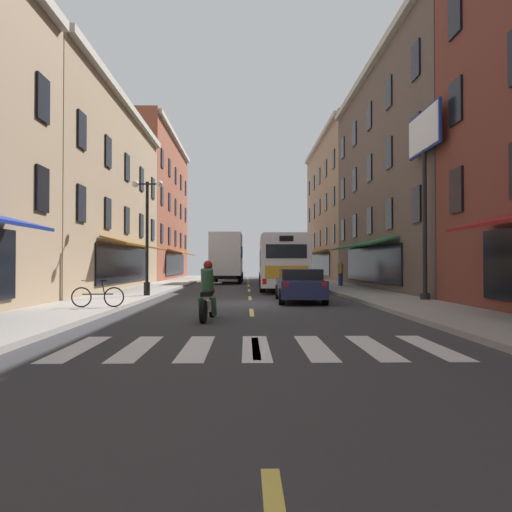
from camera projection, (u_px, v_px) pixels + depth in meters
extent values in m
cube|color=#333335|center=(251.00, 305.00, 18.93)|extent=(34.80, 80.00, 0.10)
cube|color=#DBCC4C|center=(256.00, 347.00, 8.93)|extent=(0.14, 2.40, 0.01)
cube|color=#DBCC4C|center=(252.00, 312.00, 15.43)|extent=(0.14, 2.40, 0.01)
cube|color=#DBCC4C|center=(250.00, 298.00, 21.93)|extent=(0.14, 2.40, 0.01)
cube|color=#DBCC4C|center=(249.00, 290.00, 28.43)|extent=(0.14, 2.40, 0.01)
cube|color=#DBCC4C|center=(249.00, 285.00, 34.92)|extent=(0.14, 2.40, 0.01)
cube|color=#DBCC4C|center=(248.00, 282.00, 41.42)|extent=(0.14, 2.40, 0.01)
cube|color=#DBCC4C|center=(248.00, 280.00, 47.92)|extent=(0.14, 2.40, 0.01)
cube|color=#DBCC4C|center=(248.00, 278.00, 54.42)|extent=(0.14, 2.40, 0.01)
cube|color=silver|center=(78.00, 348.00, 8.86)|extent=(0.50, 2.80, 0.01)
cube|color=silver|center=(137.00, 348.00, 8.89)|extent=(0.50, 2.80, 0.01)
cube|color=silver|center=(197.00, 348.00, 8.91)|extent=(0.50, 2.80, 0.01)
cube|color=silver|center=(256.00, 347.00, 8.93)|extent=(0.50, 2.80, 0.01)
cube|color=silver|center=(314.00, 347.00, 8.96)|extent=(0.50, 2.80, 0.01)
cube|color=silver|center=(373.00, 347.00, 8.98)|extent=(0.50, 2.80, 0.01)
cube|color=silver|center=(431.00, 347.00, 9.00)|extent=(0.50, 2.80, 0.01)
cube|color=gray|center=(101.00, 302.00, 18.81)|extent=(3.00, 80.00, 0.14)
cube|color=gray|center=(399.00, 302.00, 19.05)|extent=(3.00, 80.00, 0.14)
cube|color=black|center=(42.00, 189.00, 16.85)|extent=(0.10, 1.00, 1.60)
cube|color=black|center=(43.00, 99.00, 16.90)|extent=(0.10, 1.00, 1.60)
cube|color=#9E8466|center=(60.00, 195.00, 28.79)|extent=(8.00, 19.90, 11.45)
cube|color=#B2AD9E|center=(129.00, 107.00, 28.96)|extent=(0.44, 19.40, 0.40)
cube|color=black|center=(127.00, 264.00, 28.80)|extent=(0.10, 12.00, 2.10)
cube|color=brown|center=(139.00, 244.00, 28.83)|extent=(1.38, 11.20, 0.44)
cube|color=black|center=(81.00, 204.00, 20.85)|extent=(0.10, 1.00, 1.60)
cube|color=black|center=(108.00, 213.00, 24.85)|extent=(0.10, 1.00, 1.60)
cube|color=black|center=(127.00, 220.00, 28.84)|extent=(0.10, 1.00, 1.60)
cube|color=black|center=(141.00, 226.00, 32.84)|extent=(0.10, 1.00, 1.60)
cube|color=black|center=(153.00, 230.00, 36.84)|extent=(0.10, 1.00, 1.60)
cube|color=black|center=(82.00, 130.00, 20.90)|extent=(0.10, 1.00, 1.60)
cube|color=black|center=(108.00, 152.00, 24.90)|extent=(0.10, 1.00, 1.60)
cube|color=black|center=(127.00, 167.00, 28.90)|extent=(0.10, 1.00, 1.60)
cube|color=black|center=(142.00, 179.00, 32.90)|extent=(0.10, 1.00, 1.60)
cube|color=black|center=(153.00, 188.00, 36.90)|extent=(0.10, 1.00, 1.60)
cube|color=brown|center=(136.00, 208.00, 48.80)|extent=(8.00, 19.90, 14.52)
cube|color=#B2AD9E|center=(177.00, 141.00, 49.01)|extent=(0.44, 19.40, 0.40)
cube|color=black|center=(176.00, 264.00, 48.79)|extent=(0.10, 12.00, 2.10)
cube|color=brown|center=(183.00, 252.00, 48.83)|extent=(1.38, 11.20, 0.44)
cube|color=black|center=(162.00, 233.00, 40.84)|extent=(0.10, 1.00, 1.60)
cube|color=black|center=(169.00, 236.00, 44.84)|extent=(0.10, 1.00, 1.60)
cube|color=black|center=(176.00, 238.00, 48.84)|extent=(0.10, 1.00, 1.60)
cube|color=black|center=(181.00, 240.00, 52.84)|extent=(0.10, 1.00, 1.60)
cube|color=black|center=(186.00, 242.00, 56.83)|extent=(0.10, 1.00, 1.60)
cube|color=black|center=(162.00, 196.00, 40.89)|extent=(0.10, 1.00, 1.60)
cube|color=black|center=(170.00, 202.00, 44.89)|extent=(0.10, 1.00, 1.60)
cube|color=black|center=(176.00, 207.00, 48.89)|extent=(0.10, 1.00, 1.60)
cube|color=black|center=(181.00, 211.00, 52.89)|extent=(0.10, 1.00, 1.60)
cube|color=black|center=(186.00, 215.00, 56.89)|extent=(0.10, 1.00, 1.60)
cube|color=black|center=(162.00, 159.00, 40.95)|extent=(0.10, 1.00, 1.60)
cube|color=black|center=(170.00, 168.00, 44.95)|extent=(0.10, 1.00, 1.60)
cube|color=black|center=(176.00, 176.00, 48.95)|extent=(0.10, 1.00, 1.60)
cube|color=black|center=(181.00, 182.00, 52.94)|extent=(0.10, 1.00, 1.60)
cube|color=black|center=(186.00, 188.00, 56.94)|extent=(0.10, 1.00, 1.60)
cube|color=black|center=(456.00, 191.00, 17.16)|extent=(0.10, 1.00, 1.60)
cube|color=black|center=(456.00, 102.00, 17.21)|extent=(0.10, 1.00, 1.60)
cube|color=black|center=(455.00, 14.00, 17.27)|extent=(0.10, 1.00, 1.60)
cube|color=brown|center=(435.00, 177.00, 29.28)|extent=(8.00, 19.90, 13.82)
cube|color=#B2AD9E|center=(368.00, 70.00, 29.31)|extent=(0.44, 19.40, 0.40)
cube|color=black|center=(370.00, 264.00, 29.11)|extent=(0.10, 12.00, 2.10)
cube|color=#1E6638|center=(358.00, 245.00, 29.11)|extent=(1.38, 11.20, 0.44)
cube|color=black|center=(417.00, 204.00, 21.15)|extent=(0.10, 1.00, 1.60)
cube|color=black|center=(389.00, 214.00, 25.15)|extent=(0.10, 1.00, 1.60)
cube|color=black|center=(370.00, 221.00, 29.15)|extent=(0.10, 1.00, 1.60)
cube|color=black|center=(355.00, 226.00, 33.15)|extent=(0.10, 1.00, 1.60)
cube|color=black|center=(343.00, 230.00, 37.15)|extent=(0.10, 1.00, 1.60)
cube|color=black|center=(416.00, 132.00, 21.21)|extent=(0.10, 1.00, 1.60)
cube|color=black|center=(389.00, 153.00, 25.21)|extent=(0.10, 1.00, 1.60)
cube|color=black|center=(370.00, 169.00, 29.21)|extent=(0.10, 1.00, 1.60)
cube|color=black|center=(355.00, 180.00, 33.21)|extent=(0.10, 1.00, 1.60)
cube|color=black|center=(343.00, 189.00, 37.20)|extent=(0.10, 1.00, 1.60)
cube|color=black|center=(416.00, 61.00, 21.26)|extent=(0.10, 1.00, 1.60)
cube|color=black|center=(389.00, 93.00, 25.26)|extent=(0.10, 1.00, 1.60)
cube|color=black|center=(369.00, 116.00, 29.26)|extent=(0.10, 1.00, 1.60)
cube|color=black|center=(355.00, 134.00, 33.26)|extent=(0.10, 1.00, 1.60)
cube|color=black|center=(343.00, 148.00, 37.26)|extent=(0.10, 1.00, 1.60)
cube|color=#9E8466|center=(358.00, 209.00, 49.28)|extent=(8.00, 19.90, 14.44)
cube|color=#B2AD9E|center=(319.00, 143.00, 49.31)|extent=(0.44, 19.40, 0.40)
cube|color=black|center=(319.00, 264.00, 49.10)|extent=(0.10, 12.00, 2.10)
cube|color=brown|center=(313.00, 253.00, 49.10)|extent=(1.38, 11.20, 0.44)
cube|color=black|center=(334.00, 233.00, 41.15)|extent=(0.10, 1.00, 1.60)
cube|color=black|center=(326.00, 236.00, 45.15)|extent=(0.10, 1.00, 1.60)
cube|color=black|center=(319.00, 238.00, 49.14)|extent=(0.10, 1.00, 1.60)
cube|color=black|center=(314.00, 240.00, 53.14)|extent=(0.10, 1.00, 1.60)
cube|color=black|center=(309.00, 242.00, 57.14)|extent=(0.10, 1.00, 1.60)
cube|color=black|center=(334.00, 196.00, 41.20)|extent=(0.10, 1.00, 1.60)
cube|color=black|center=(326.00, 202.00, 45.20)|extent=(0.10, 1.00, 1.60)
cube|color=black|center=(319.00, 207.00, 49.20)|extent=(0.10, 1.00, 1.60)
cube|color=black|center=(314.00, 212.00, 53.20)|extent=(0.10, 1.00, 1.60)
cube|color=black|center=(309.00, 215.00, 57.20)|extent=(0.10, 1.00, 1.60)
cube|color=black|center=(333.00, 159.00, 41.26)|extent=(0.10, 1.00, 1.60)
cube|color=black|center=(326.00, 169.00, 45.26)|extent=(0.10, 1.00, 1.60)
cube|color=black|center=(319.00, 176.00, 49.25)|extent=(0.10, 1.00, 1.60)
cube|color=black|center=(314.00, 183.00, 53.25)|extent=(0.10, 1.00, 1.60)
cube|color=black|center=(309.00, 189.00, 57.25)|extent=(0.10, 1.00, 1.60)
cylinder|color=black|center=(425.00, 225.00, 19.36)|extent=(0.18, 0.18, 6.04)
cylinder|color=black|center=(425.00, 296.00, 19.31)|extent=(0.40, 0.40, 0.24)
cube|color=navy|center=(424.00, 131.00, 19.43)|extent=(0.10, 3.30, 1.70)
cube|color=white|center=(423.00, 131.00, 19.42)|extent=(0.04, 3.14, 1.54)
cube|color=white|center=(426.00, 131.00, 19.43)|extent=(0.04, 3.14, 1.54)
cube|color=white|center=(281.00, 262.00, 29.41)|extent=(2.80, 11.12, 2.71)
cube|color=silver|center=(281.00, 239.00, 29.43)|extent=(2.58, 9.91, 0.16)
cube|color=black|center=(281.00, 259.00, 29.71)|extent=(2.79, 8.72, 0.96)
cube|color=maroon|center=(281.00, 280.00, 29.39)|extent=(2.82, 10.72, 0.36)
cube|color=black|center=(277.00, 260.00, 34.90)|extent=(2.25, 0.17, 1.10)
cube|color=black|center=(286.00, 251.00, 23.93)|extent=(2.05, 0.17, 0.70)
cube|color=gold|center=(286.00, 272.00, 23.90)|extent=(2.15, 0.15, 0.64)
cube|color=black|center=(286.00, 239.00, 23.93)|extent=(0.70, 0.12, 0.28)
cube|color=red|center=(264.00, 281.00, 23.88)|extent=(0.20, 0.08, 0.28)
cube|color=red|center=(308.00, 281.00, 23.88)|extent=(0.20, 0.08, 0.28)
cylinder|color=black|center=(261.00, 280.00, 32.92)|extent=(0.32, 1.01, 1.00)
cylinder|color=black|center=(295.00, 280.00, 32.91)|extent=(0.32, 1.01, 1.00)
cylinder|color=black|center=(262.00, 283.00, 26.36)|extent=(0.32, 1.01, 1.00)
cylinder|color=black|center=(305.00, 283.00, 26.36)|extent=(0.32, 1.01, 1.00)
cube|color=black|center=(229.00, 264.00, 41.81)|extent=(2.34, 2.19, 2.40)
cube|color=black|center=(230.00, 255.00, 42.86)|extent=(2.00, 0.14, 0.80)
cube|color=silver|center=(226.00, 254.00, 38.23)|extent=(2.51, 5.09, 3.30)
cube|color=navy|center=(242.00, 252.00, 38.24)|extent=(0.12, 3.03, 0.90)
cube|color=black|center=(227.00, 276.00, 39.27)|extent=(2.04, 6.82, 0.24)
cylinder|color=black|center=(216.00, 277.00, 41.59)|extent=(0.30, 0.91, 0.90)
cylinder|color=black|center=(242.00, 277.00, 41.59)|extent=(0.30, 0.91, 0.90)
cylinder|color=black|center=(212.00, 278.00, 37.44)|extent=(0.30, 0.91, 0.90)
cylinder|color=black|center=(240.00, 278.00, 37.44)|extent=(0.30, 0.91, 0.90)
cube|color=maroon|center=(231.00, 273.00, 51.06)|extent=(1.97, 4.30, 0.70)
cube|color=black|center=(231.00, 268.00, 50.90)|extent=(1.77, 2.34, 0.48)
cube|color=red|center=(223.00, 271.00, 48.95)|extent=(0.20, 0.06, 0.14)
cube|color=red|center=(238.00, 271.00, 48.95)|extent=(0.20, 0.06, 0.14)
cylinder|color=black|center=(224.00, 275.00, 52.49)|extent=(0.23, 0.64, 0.64)
cylinder|color=black|center=(240.00, 275.00, 52.48)|extent=(0.23, 0.64, 0.64)
cylinder|color=black|center=(222.00, 276.00, 49.63)|extent=(0.23, 0.64, 0.64)
cylinder|color=black|center=(239.00, 276.00, 49.62)|extent=(0.23, 0.64, 0.64)
cube|color=navy|center=(300.00, 288.00, 19.80)|extent=(1.85, 4.53, 0.69)
cube|color=black|center=(300.00, 275.00, 19.63)|extent=(1.65, 2.46, 0.46)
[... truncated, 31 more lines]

